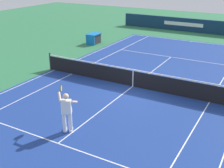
# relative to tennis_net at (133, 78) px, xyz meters

# --- Properties ---
(ground_plane) EXTENTS (60.00, 60.00, 0.00)m
(ground_plane) POSITION_rel_tennis_net_xyz_m (0.00, 0.00, -0.49)
(ground_plane) COLOR #2D7247
(court_slab) EXTENTS (24.20, 11.40, 0.00)m
(court_slab) POSITION_rel_tennis_net_xyz_m (0.00, 0.00, -0.49)
(court_slab) COLOR navy
(court_slab) RESTS_ON ground_plane
(court_line_markings) EXTENTS (23.85, 11.05, 0.01)m
(court_line_markings) POSITION_rel_tennis_net_xyz_m (0.00, 0.00, -0.49)
(court_line_markings) COLOR white
(court_line_markings) RESTS_ON ground_plane
(tennis_net) EXTENTS (0.10, 11.70, 1.08)m
(tennis_net) POSITION_rel_tennis_net_xyz_m (0.00, 0.00, 0.00)
(tennis_net) COLOR #2D2D33
(tennis_net) RESTS_ON ground_plane
(stadium_barrier) EXTENTS (0.26, 17.00, 1.31)m
(stadium_barrier) POSITION_rel_tennis_net_xyz_m (-15.90, -0.01, 0.16)
(stadium_barrier) COLOR #112D4C
(stadium_barrier) RESTS_ON ground_plane
(tennis_player_near) EXTENTS (0.89, 0.97, 1.70)m
(tennis_player_near) POSITION_rel_tennis_net_xyz_m (5.51, -0.22, 0.44)
(tennis_player_near) COLOR white
(tennis_player_near) RESTS_ON ground_plane
(tennis_ball) EXTENTS (0.07, 0.07, 0.07)m
(tennis_ball) POSITION_rel_tennis_net_xyz_m (4.01, -1.65, -0.46)
(tennis_ball) COLOR #CCE01E
(tennis_ball) RESTS_ON ground_plane
(equipment_cart_tarped) EXTENTS (1.25, 0.84, 0.85)m
(equipment_cart_tarped) POSITION_rel_tennis_net_xyz_m (-7.01, -7.04, -0.05)
(equipment_cart_tarped) COLOR #2D2D33
(equipment_cart_tarped) RESTS_ON ground_plane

